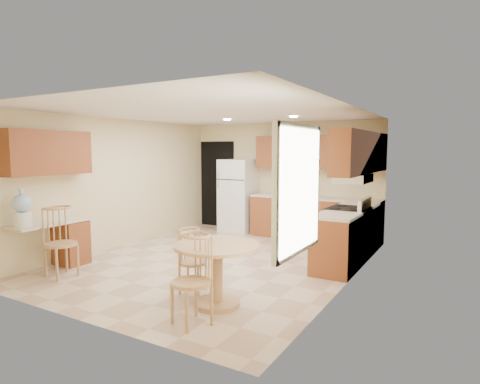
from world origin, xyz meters
The scene contains 30 objects.
floor centered at (0.00, 0.00, 0.00)m, with size 5.50×5.50×0.00m, color #CCB094.
ceiling centered at (0.00, 0.00, 2.50)m, with size 4.50×5.50×0.02m, color white.
wall_back centered at (0.00, 2.75, 1.25)m, with size 4.50×0.02×2.50m, color beige.
wall_front centered at (0.00, -2.75, 1.25)m, with size 4.50×0.02×2.50m, color beige.
wall_left centered at (-2.25, 0.00, 1.25)m, with size 0.02×5.50×2.50m, color beige.
wall_right centered at (2.25, 0.00, 1.25)m, with size 0.02×5.50×2.50m, color beige.
doorway centered at (-1.75, 2.73, 1.05)m, with size 0.90×0.02×2.10m, color black.
base_cab_back centered at (0.88, 2.45, 0.43)m, with size 2.75×0.60×0.87m, color brown.
counter_back centered at (0.88, 2.45, 0.89)m, with size 2.75×0.63×0.04m, color beige.
base_cab_right_a centered at (1.95, 1.85, 0.43)m, with size 0.60×0.59×0.87m, color brown.
counter_right_a centered at (1.95, 1.85, 0.89)m, with size 0.63×0.59×0.04m, color beige.
base_cab_right_b centered at (1.95, 0.40, 0.43)m, with size 0.60×0.80×0.87m, color brown.
counter_right_b centered at (1.95, 0.40, 0.89)m, with size 0.63×0.80×0.04m, color beige.
upper_cab_back centered at (0.88, 2.58, 1.85)m, with size 2.75×0.33×0.70m, color brown.
upper_cab_right centered at (2.08, 1.21, 1.85)m, with size 0.33×2.42×0.70m, color brown.
upper_cab_left centered at (-2.08, -1.60, 1.85)m, with size 0.33×1.40×0.70m, color brown.
sink centered at (0.85, 2.45, 0.91)m, with size 0.78×0.44×0.01m, color silver.
range_hood centered at (2.00, 1.18, 1.42)m, with size 0.50×0.76×0.14m, color silver.
desk_pedestal centered at (-2.00, -1.32, 0.36)m, with size 0.48×0.42×0.72m, color brown.
desk_top centered at (-2.00, -1.70, 0.75)m, with size 0.50×1.20×0.04m, color beige.
window centered at (2.23, -1.85, 1.50)m, with size 0.06×1.12×1.30m.
can_light_a centered at (-0.50, 1.20, 2.48)m, with size 0.14×0.14×0.02m, color white.
can_light_b centered at (0.90, 1.20, 2.48)m, with size 0.14×0.14×0.02m, color white.
refrigerator centered at (-0.95, 2.40, 0.84)m, with size 0.74×0.72×1.68m.
stove centered at (1.92, 1.18, 0.47)m, with size 0.65×0.76×1.09m.
dining_table centered at (1.10, -1.62, 0.50)m, with size 1.04×1.04×0.77m.
chair_table_a centered at (0.55, -1.45, 0.51)m, with size 0.37×0.48×0.84m.
chair_table_b centered at (1.15, -2.29, 0.60)m, with size 0.43×0.48×0.98m.
chair_desk centered at (-1.55, -1.93, 0.63)m, with size 0.46×0.59×1.04m.
water_crock centered at (-2.00, -2.12, 1.02)m, with size 0.27×0.27×0.56m.
Camera 1 is at (3.70, -5.57, 1.89)m, focal length 30.00 mm.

